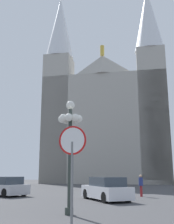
{
  "coord_description": "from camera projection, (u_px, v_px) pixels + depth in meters",
  "views": [
    {
      "loc": [
        3.62,
        -6.62,
        1.75
      ],
      "look_at": [
        0.45,
        20.48,
        7.84
      ],
      "focal_mm": 43.46,
      "sensor_mm": 36.0,
      "label": 1
    }
  ],
  "objects": [
    {
      "name": "cathedral",
      "position": [
        105.0,
        115.0,
        47.65
      ],
      "size": [
        21.41,
        12.05,
        35.1
      ],
      "color": "#ADA89E",
      "rests_on": "ground"
    },
    {
      "name": "stop_sign",
      "position": [
        72.0,
        156.0,
        8.04
      ],
      "size": [
        0.86,
        0.22,
        3.13
      ],
      "color": "slate",
      "rests_on": "ground"
    },
    {
      "name": "street_lamp",
      "position": [
        70.0,
        131.0,
        12.16
      ],
      "size": [
        1.12,
        1.12,
        4.96
      ],
      "color": "#2D3833",
      "rests_on": "ground"
    },
    {
      "name": "parked_car_near_silver",
      "position": [
        4.0,
        187.0,
        20.84
      ],
      "size": [
        4.48,
        3.82,
        1.43
      ],
      "color": "#B7B7BC",
      "rests_on": "ground"
    },
    {
      "name": "parked_car_far_white",
      "position": [
        106.0,
        189.0,
        17.42
      ],
      "size": [
        3.58,
        4.61,
        1.46
      ],
      "color": "silver",
      "rests_on": "ground"
    },
    {
      "name": "pedestrian_walking",
      "position": [
        141.0,
        183.0,
        20.16
      ],
      "size": [
        0.32,
        0.32,
        1.59
      ],
      "color": "maroon",
      "rests_on": "ground"
    }
  ]
}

